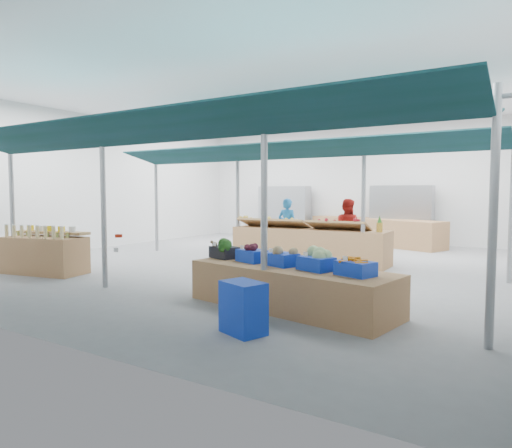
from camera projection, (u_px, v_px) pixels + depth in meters
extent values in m
plane|color=slate|center=(260.00, 263.00, 11.51)|extent=(13.00, 13.00, 0.00)
plane|color=silver|center=(260.00, 94.00, 11.22)|extent=(13.00, 13.00, 0.00)
plane|color=silver|center=(350.00, 184.00, 16.89)|extent=(12.00, 0.00, 12.00)
plane|color=silver|center=(99.00, 183.00, 14.51)|extent=(0.00, 13.00, 13.00)
cylinder|color=gray|center=(12.00, 206.00, 10.10)|extent=(0.10, 0.10, 3.00)
cylinder|color=gray|center=(156.00, 202.00, 13.93)|extent=(0.10, 0.10, 3.00)
cylinder|color=gray|center=(104.00, 208.00, 8.53)|extent=(0.10, 0.10, 3.00)
cylinder|color=gray|center=(238.00, 203.00, 12.36)|extent=(0.10, 0.10, 3.00)
cylinder|color=gray|center=(264.00, 212.00, 6.70)|extent=(0.10, 0.10, 3.00)
cylinder|color=gray|center=(363.00, 205.00, 10.52)|extent=(0.10, 0.10, 3.00)
cylinder|color=gray|center=(493.00, 219.00, 5.13)|extent=(0.10, 0.10, 3.00)
cylinder|color=gray|center=(512.00, 207.00, 8.95)|extent=(0.10, 0.10, 3.00)
cylinder|color=gray|center=(173.00, 128.00, 7.52)|extent=(10.00, 0.06, 0.06)
cylinder|color=gray|center=(296.00, 150.00, 11.35)|extent=(10.00, 0.06, 0.06)
cube|color=#0A2C2A|center=(144.00, 128.00, 6.98)|extent=(9.50, 1.28, 0.30)
cube|color=#0A2C2A|center=(198.00, 137.00, 8.08)|extent=(9.50, 1.28, 0.30)
cube|color=#0A2C2A|center=(283.00, 151.00, 10.80)|extent=(9.50, 1.28, 0.30)
cube|color=#0A2C2A|center=(307.00, 154.00, 11.90)|extent=(9.50, 1.28, 0.30)
cube|color=#B23F33|center=(284.00, 213.00, 17.85)|extent=(2.00, 0.50, 2.00)
cube|color=#B23F33|center=(401.00, 216.00, 15.49)|extent=(2.00, 0.50, 2.00)
cube|color=#946240|center=(45.00, 255.00, 10.07)|extent=(1.95, 1.14, 0.81)
cube|color=#997247|center=(53.00, 233.00, 10.27)|extent=(1.86, 0.69, 0.06)
cube|color=#946240|center=(291.00, 288.00, 7.04)|extent=(3.47, 1.66, 0.65)
cube|color=#946240|center=(309.00, 245.00, 11.67)|extent=(4.06, 1.03, 0.87)
cube|color=#946240|center=(374.00, 231.00, 15.70)|extent=(5.01, 2.70, 0.90)
cube|color=#1135BC|center=(243.00, 308.00, 5.78)|extent=(0.65, 0.56, 0.67)
imported|color=#1A66AA|center=(287.00, 226.00, 13.21)|extent=(0.60, 0.40, 1.62)
imported|color=maroon|center=(347.00, 229.00, 12.26)|extent=(0.80, 0.63, 1.62)
cube|color=black|center=(225.00, 252.00, 7.95)|extent=(0.59, 0.50, 0.20)
cube|color=white|center=(214.00, 244.00, 7.80)|extent=(0.08, 0.04, 0.06)
cube|color=#1135BC|center=(253.00, 256.00, 7.53)|extent=(0.59, 0.50, 0.20)
cube|color=white|center=(242.00, 247.00, 7.38)|extent=(0.08, 0.04, 0.06)
cube|color=#1135BC|center=(281.00, 259.00, 7.13)|extent=(0.59, 0.50, 0.20)
cube|color=white|center=(271.00, 250.00, 6.98)|extent=(0.08, 0.04, 0.06)
cube|color=#1135BC|center=(316.00, 264.00, 6.70)|extent=(0.59, 0.50, 0.20)
cube|color=white|center=(306.00, 254.00, 6.55)|extent=(0.08, 0.04, 0.06)
cube|color=#1135BC|center=(355.00, 268.00, 6.27)|extent=(0.59, 0.50, 0.20)
cube|color=white|center=(345.00, 258.00, 6.13)|extent=(0.08, 0.04, 0.06)
sphere|color=brown|center=(215.00, 244.00, 7.95)|extent=(0.09, 0.09, 0.09)
sphere|color=brown|center=(212.00, 242.00, 7.96)|extent=(0.06, 0.06, 0.06)
cylinder|color=#B9210C|center=(119.00, 236.00, 7.28)|extent=(0.12, 0.12, 0.05)
cube|color=white|center=(116.00, 250.00, 7.25)|extent=(0.10, 0.01, 0.07)
cube|color=#997247|center=(274.00, 223.00, 12.04)|extent=(1.92, 0.75, 0.26)
cube|color=#997247|center=(338.00, 225.00, 11.13)|extent=(1.52, 0.73, 0.26)
cylinder|color=#8C6019|center=(379.00, 227.00, 10.62)|extent=(0.14, 0.14, 0.22)
cone|color=#26661E|center=(380.00, 219.00, 10.60)|extent=(0.12, 0.12, 0.18)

